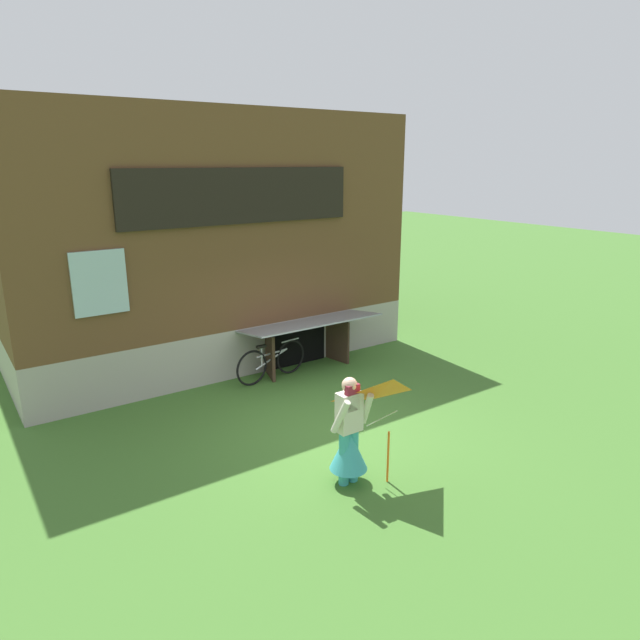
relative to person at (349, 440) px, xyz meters
name	(u,v)px	position (x,y,z in m)	size (l,w,h in m)	color
ground_plane	(333,430)	(0.75, 1.37, -0.65)	(60.00, 60.00, 0.00)	#3D6B28
log_house	(191,235)	(0.75, 6.91, 1.99)	(8.31, 6.19, 5.26)	#9E998E
person	(349,440)	(0.00, 0.00, 0.00)	(0.61, 0.52, 1.54)	teal
kite	(392,409)	(0.27, -0.54, 0.59)	(1.02, 1.04, 1.51)	orange
bicycle_silver	(272,361)	(1.07, 3.92, -0.27)	(1.70, 0.27, 0.78)	black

